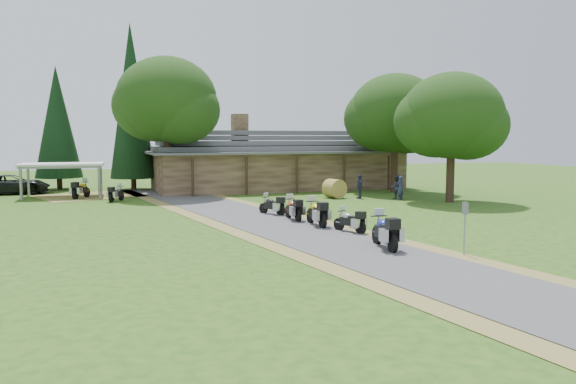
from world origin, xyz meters
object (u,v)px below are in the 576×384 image
object	(u,v)px
lodge	(278,159)
motorcycle_row_a	(385,230)
motorcycle_carport_b	(116,193)
hay_bale	(334,189)
car_dark_suv	(12,180)
motorcycle_row_d	(293,208)
motorcycle_row_c	(316,212)
motorcycle_carport_a	(81,189)
motorcycle_row_b	(350,220)
motorcycle_row_e	(272,204)
carport	(63,180)

from	to	relation	value
lodge	motorcycle_row_a	xyz separation A→B (m)	(-4.63, -25.90, -1.72)
motorcycle_row_a	motorcycle_carport_b	world-z (taller)	motorcycle_row_a
motorcycle_carport_b	hay_bale	xyz separation A→B (m)	(14.57, -3.06, 0.09)
car_dark_suv	motorcycle_row_d	bearing A→B (deg)	-141.34
motorcycle_row_d	motorcycle_carport_b	bearing A→B (deg)	34.09
lodge	motorcycle_row_c	size ratio (longest dim) A/B	10.54
motorcycle_row_c	motorcycle_row_d	xyz separation A→B (m)	(-0.39, 2.15, -0.05)
motorcycle_row_a	motorcycle_carport_a	size ratio (longest dim) A/B	1.07
motorcycle_row_b	motorcycle_row_a	bearing A→B (deg)	152.81
lodge	motorcycle_row_d	world-z (taller)	lodge
motorcycle_carport_a	motorcycle_row_e	bearing A→B (deg)	-112.98
motorcycle_carport_a	motorcycle_carport_b	size ratio (longest dim) A/B	1.17
motorcycle_row_c	hay_bale	xyz separation A→B (m)	(6.13, 11.24, -0.03)
motorcycle_carport_b	motorcycle_row_d	bearing A→B (deg)	-115.19
motorcycle_row_b	motorcycle_carport_a	bearing A→B (deg)	9.25
carport	motorcycle_row_d	distance (m)	19.99
motorcycle_row_c	motorcycle_carport_b	distance (m)	16.60
motorcycle_row_b	lodge	bearing A→B (deg)	-31.82
motorcycle_row_c	hay_bale	bearing A→B (deg)	-27.21
motorcycle_row_d	motorcycle_carport_a	bearing A→B (deg)	34.93
motorcycle_carport_a	lodge	bearing A→B (deg)	-51.07
carport	motorcycle_row_b	size ratio (longest dim) A/B	3.38
lodge	motorcycle_carport_b	xyz separation A→B (m)	(-13.32, -5.57, -1.87)
motorcycle_row_e	motorcycle_carport_b	distance (m)	12.46
carport	motorcycle_carport_a	xyz separation A→B (m)	(1.20, -1.36, -0.54)
motorcycle_row_d	car_dark_suv	bearing A→B (deg)	37.75
motorcycle_row_b	hay_bale	size ratio (longest dim) A/B	1.24
lodge	motorcycle_row_d	distance (m)	18.58
hay_bale	motorcycle_row_a	bearing A→B (deg)	-108.78
carport	motorcycle_carport_a	bearing A→B (deg)	-44.99
motorcycle_row_a	hay_bale	size ratio (longest dim) A/B	1.59
motorcycle_row_c	hay_bale	size ratio (longest dim) A/B	1.52
carport	motorcycle_row_d	world-z (taller)	carport
motorcycle_row_b	motorcycle_carport_b	xyz separation A→B (m)	(-9.11, 16.52, 0.01)
lodge	motorcycle_row_c	distance (m)	20.54
lodge	car_dark_suv	world-z (taller)	lodge
motorcycle_row_c	motorcycle_row_d	world-z (taller)	motorcycle_row_c
lodge	motorcycle_row_e	xyz separation A→B (m)	(-5.64, -15.38, -1.87)
motorcycle_carport_a	hay_bale	distance (m)	17.80
motorcycle_row_e	hay_bale	world-z (taller)	hay_bale
car_dark_suv	motorcycle_row_b	xyz separation A→B (m)	(16.19, -24.34, -0.53)
motorcycle_row_e	hay_bale	size ratio (longest dim) A/B	1.27
lodge	motorcycle_carport_a	distance (m)	15.87
motorcycle_row_e	motorcycle_row_b	bearing A→B (deg)	165.13
motorcycle_row_a	motorcycle_carport_a	distance (m)	25.64
car_dark_suv	motorcycle_row_d	size ratio (longest dim) A/B	3.06
motorcycle_row_b	motorcycle_row_e	world-z (taller)	motorcycle_row_e
motorcycle_row_c	motorcycle_carport_a	distance (m)	20.20
motorcycle_carport_a	motorcycle_row_a	bearing A→B (deg)	-125.76
motorcycle_row_a	motorcycle_row_c	xyz separation A→B (m)	(-0.26, 6.03, -0.03)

